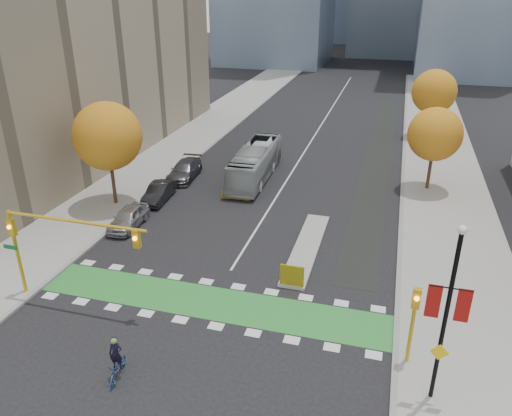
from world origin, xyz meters
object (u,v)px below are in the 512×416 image
Objects in this scene: tree_east_far at (434,92)px; parked_car_c at (185,170)px; tree_east_near at (435,134)px; parked_car_a at (128,218)px; traffic_signal_east at (414,315)px; hazard_board at (292,276)px; bus at (255,163)px; tree_west at (107,136)px; banner_lamppost at (447,310)px; traffic_signal_west at (53,236)px; cyclist at (117,364)px; parked_car_b at (159,192)px.

tree_east_far is 1.46× the size of parked_car_c.
tree_east_near is 1.64× the size of parked_car_a.
tree_east_near reaches higher than traffic_signal_east.
tree_east_near is 25.21m from parked_car_a.
hazard_board is 17.67m from bus.
tree_west reaches higher than bus.
parked_car_a is (-13.00, 4.48, -0.06)m from hazard_board.
parked_car_c is at bearing -167.12° from bus.
tree_east_far is 1.87× the size of traffic_signal_east.
parked_car_c is (3.00, 6.89, -4.85)m from tree_west.
tree_west reaches higher than traffic_signal_east.
tree_west is at bearing 150.93° from traffic_signal_east.
hazard_board is 0.17× the size of banner_lamppost.
tree_east_far is 43.61m from traffic_signal_west.
hazard_board is 0.66× the size of cyclist.
parked_car_a is 5.00m from parked_car_b.
tree_east_far is (8.50, 33.80, 4.44)m from hazard_board.
traffic_signal_east is at bearing -49.35° from parked_car_c.
tree_east_far is 40.52m from banner_lamppost.
banner_lamppost reaches higher than parked_car_c.
parked_car_a is 10.21m from parked_car_c.
parked_car_b is (3.00, 1.68, -4.91)m from tree_west.
banner_lamppost is (-0.50, -24.50, -0.25)m from tree_east_near.
tree_east_near reaches higher than parked_car_b.
parked_car_b is at bearing 141.72° from banner_lamppost.
tree_east_near is 30.66m from cyclist.
tree_east_far is 38.64m from traffic_signal_east.
banner_lamppost reaches higher than parked_car_a.
parked_car_b is (0.00, 5.00, -0.02)m from parked_car_a.
parked_car_c is at bearing 66.47° from tree_west.
tree_east_far is at bearing 60.49° from cyclist.
parked_car_b is at bearing -158.38° from tree_east_near.
parked_car_a is (-6.15, -11.80, -0.78)m from bus.
tree_east_far is at bearing 37.13° from parked_car_c.
banner_lamppost is 1.58× the size of parked_car_c.
tree_east_far is 0.92× the size of banner_lamppost.
parked_car_c is (-20.50, 21.39, -3.85)m from banner_lamppost.
bus is 13.33m from parked_car_a.
traffic_signal_west is at bearing 132.24° from cyclist.
banner_lamppost is (19.43, -1.99, 0.58)m from traffic_signal_west.
tree_east_near is 21.62m from parked_car_c.
tree_east_near is 1.73× the size of traffic_signal_east.
bus is (-6.85, 16.28, 0.72)m from hazard_board.
traffic_signal_east is 13.42m from cyclist.
traffic_signal_west is 21.74m from bus.
tree_east_near is 1.35× the size of parked_car_c.
parked_car_c is (-6.15, -1.58, -0.76)m from bus.
hazard_board is 13.75m from parked_car_a.
parked_car_a is at bearing -47.92° from tree_west.
banner_lamppost reaches higher than bus.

